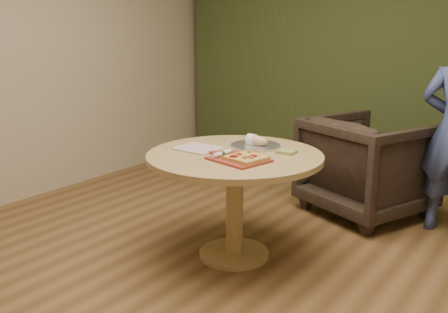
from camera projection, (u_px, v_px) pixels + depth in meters
room_shell at (213, 61)px, 2.69m from camera, size 5.04×6.04×2.84m
curtain at (388, 45)px, 4.97m from camera, size 4.80×0.14×2.78m
pedestal_table at (235, 173)px, 3.40m from camera, size 1.19×1.19×0.75m
pizza_paddle at (238, 159)px, 3.19m from camera, size 0.47×0.35×0.01m
flatbread_pizza at (246, 158)px, 3.15m from camera, size 0.26×0.26×0.04m
cutlery_roll at (222, 154)px, 3.24m from camera, size 0.04×0.20×0.03m
newspaper at (198, 148)px, 3.49m from camera, size 0.31×0.26×0.01m
serving_tray at (255, 146)px, 3.56m from camera, size 0.36×0.36×0.02m
bread_roll at (254, 141)px, 3.55m from camera, size 0.19×0.09×0.09m
green_packet at (287, 152)px, 3.37m from camera, size 0.12×0.10×0.02m
armchair at (368, 161)px, 4.27m from camera, size 1.15×1.12×0.93m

